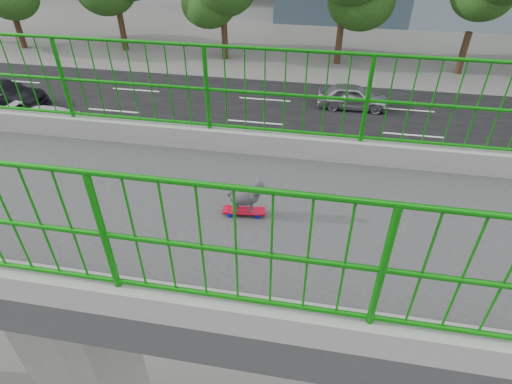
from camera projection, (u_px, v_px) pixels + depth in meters
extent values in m
cube|color=black|center=(244.00, 151.00, 19.40)|extent=(18.00, 90.00, 0.02)
cube|color=#2D2D2F|center=(25.00, 207.00, 5.09)|extent=(3.00, 24.00, 0.50)
cube|color=slate|center=(92.00, 365.00, 7.16)|extent=(1.20, 1.20, 6.50)
cube|color=gray|center=(76.00, 126.00, 5.97)|extent=(0.20, 24.00, 0.30)
cylinder|color=#0D780D|center=(51.00, 37.00, 5.23)|extent=(0.04, 24.00, 0.04)
cylinder|color=#0D780D|center=(63.00, 79.00, 5.56)|extent=(0.04, 24.00, 0.04)
cylinder|color=#0D780D|center=(63.00, 79.00, 5.56)|extent=(0.06, 0.06, 1.10)
cylinder|color=black|center=(19.00, 30.00, 31.42)|extent=(0.44, 0.44, 2.62)
cylinder|color=black|center=(122.00, 30.00, 30.89)|extent=(0.44, 0.44, 2.97)
cylinder|color=black|center=(225.00, 39.00, 29.35)|extent=(0.44, 0.44, 2.73)
cylinder|color=black|center=(339.00, 42.00, 28.48)|extent=(0.44, 0.44, 2.87)
cylinder|color=black|center=(463.00, 53.00, 26.92)|extent=(0.44, 0.44, 2.66)
ellipsoid|color=#183C10|center=(478.00, 3.00, 25.14)|extent=(4.00, 4.00, 3.40)
cube|color=red|center=(244.00, 211.00, 4.54)|extent=(0.18, 0.47, 0.02)
cube|color=#99999E|center=(231.00, 211.00, 4.56)|extent=(0.08, 0.04, 0.02)
cylinder|color=#080CAE|center=(231.00, 209.00, 4.61)|extent=(0.03, 0.06, 0.05)
sphere|color=yellow|center=(231.00, 209.00, 4.61)|extent=(0.02, 0.02, 0.02)
cylinder|color=#080CAE|center=(230.00, 215.00, 4.52)|extent=(0.03, 0.06, 0.05)
sphere|color=yellow|center=(230.00, 215.00, 4.52)|extent=(0.02, 0.02, 0.02)
cube|color=#99999E|center=(258.00, 212.00, 4.54)|extent=(0.08, 0.04, 0.02)
cylinder|color=#080CAE|center=(258.00, 210.00, 4.60)|extent=(0.03, 0.06, 0.05)
sphere|color=yellow|center=(258.00, 210.00, 4.60)|extent=(0.02, 0.02, 0.02)
cylinder|color=#080CAE|center=(257.00, 217.00, 4.50)|extent=(0.03, 0.06, 0.05)
sphere|color=yellow|center=(257.00, 217.00, 4.50)|extent=(0.02, 0.02, 0.02)
ellipsoid|color=#27252A|center=(244.00, 197.00, 4.43)|extent=(0.21, 0.30, 0.19)
sphere|color=#27252A|center=(259.00, 188.00, 4.35)|extent=(0.13, 0.13, 0.13)
sphere|color=black|center=(267.00, 190.00, 4.35)|extent=(0.02, 0.02, 0.02)
sphere|color=#27252A|center=(229.00, 194.00, 4.42)|extent=(0.06, 0.06, 0.06)
cylinder|color=#27252A|center=(252.00, 204.00, 4.53)|extent=(0.03, 0.03, 0.12)
cylinder|color=#27252A|center=(251.00, 208.00, 4.46)|extent=(0.03, 0.03, 0.12)
cylinder|color=#27252A|center=(237.00, 203.00, 4.54)|extent=(0.03, 0.03, 0.12)
cylinder|color=#27252A|center=(236.00, 208.00, 4.47)|extent=(0.03, 0.03, 0.12)
imported|color=silver|center=(292.00, 252.00, 12.99)|extent=(1.70, 4.23, 1.44)
imported|color=silver|center=(282.00, 149.00, 18.28)|extent=(2.22, 4.81, 1.34)
imported|color=black|center=(3.00, 94.00, 23.09)|extent=(1.98, 4.87, 1.41)
imported|color=#949499|center=(353.00, 97.00, 22.91)|extent=(1.56, 3.88, 1.32)
imported|color=#949499|center=(425.00, 205.00, 14.90)|extent=(2.40, 5.20, 1.44)
imported|color=silver|center=(58.00, 126.00, 19.74)|extent=(2.19, 5.40, 1.57)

